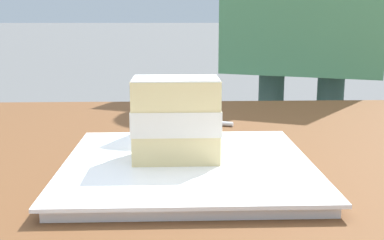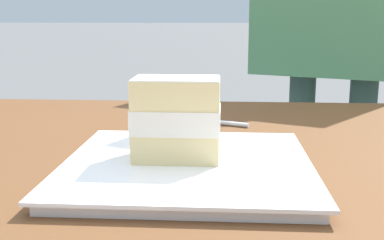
{
  "view_description": "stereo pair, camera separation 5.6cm",
  "coord_description": "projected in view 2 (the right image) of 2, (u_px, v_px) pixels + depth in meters",
  "views": [
    {
      "loc": [
        0.01,
        0.52,
        0.94
      ],
      "look_at": [
        -0.0,
        -0.03,
        0.82
      ],
      "focal_mm": 45.31,
      "sensor_mm": 36.0,
      "label": 1
    },
    {
      "loc": [
        -0.04,
        0.51,
        0.94
      ],
      "look_at": [
        -0.0,
        -0.03,
        0.82
      ],
      "focal_mm": 45.31,
      "sensor_mm": 36.0,
      "label": 2
    }
  ],
  "objects": [
    {
      "name": "dessert_plate",
      "position": [
        192.0,
        167.0,
        0.57
      ],
      "size": [
        0.29,
        0.29,
        0.02
      ],
      "color": "white",
      "rests_on": "patio_table"
    },
    {
      "name": "cake_slice",
      "position": [
        177.0,
        119.0,
        0.56
      ],
      "size": [
        0.1,
        0.07,
        0.1
      ],
      "color": "#EAD18C",
      "rests_on": "dessert_plate"
    },
    {
      "name": "dessert_fork",
      "position": [
        196.0,
        120.0,
        0.85
      ],
      "size": [
        0.16,
        0.08,
        0.01
      ],
      "color": "silver",
      "rests_on": "patio_table"
    }
  ]
}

